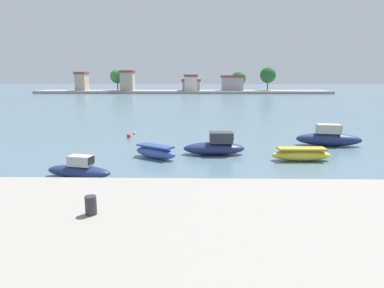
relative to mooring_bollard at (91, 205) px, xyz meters
The scene contains 10 objects.
ground_plane 7.56m from the mooring_bollard, 111.10° to the left, with size 400.00×400.00×0.00m, color slate.
mooring_bollard is the anchor object (origin of this frame).
moored_boat_1 12.04m from the mooring_bollard, 111.36° to the left, with size 4.22×2.08×1.35m.
moored_boat_2 16.05m from the mooring_bollard, 91.48° to the left, with size 3.58×2.82×0.96m.
moored_boat_3 17.75m from the mooring_bollard, 76.84° to the left, with size 4.68×1.81×1.73m.
moored_boat_4 18.51m from the mooring_bollard, 57.01° to the left, with size 4.17×1.26×0.93m.
moored_boat_5 24.89m from the mooring_bollard, 56.12° to the left, with size 5.56×2.34×1.85m.
mooring_buoy_0 24.32m from the mooring_bollard, 99.52° to the left, with size 0.41×0.41×0.41m, color red.
mooring_buoy_2 26.26m from the mooring_bollard, 98.51° to the left, with size 0.27×0.27×0.27m, color yellow.
distant_shoreline 103.11m from the mooring_bollard, 91.11° to the left, with size 93.45×10.48×8.27m.
Camera 1 is at (5.32, -14.76, 6.02)m, focal length 31.84 mm.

